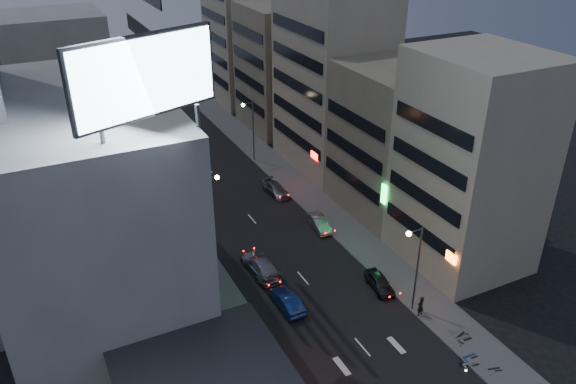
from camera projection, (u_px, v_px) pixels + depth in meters
ground at (393, 382)px, 40.63m from camera, size 180.00×180.00×0.00m
sidewalk_left at (170, 218)px, 61.24m from camera, size 4.00×120.00×0.12m
sidewalk_right at (300, 188)px, 67.52m from camera, size 4.00×120.00×0.12m
white_building at (85, 204)px, 45.61m from camera, size 14.00×24.00×18.00m
shophouse_near at (471, 164)px, 50.17m from camera, size 10.00×11.00×20.00m
shophouse_mid at (397, 139)px, 60.42m from camera, size 11.00×12.00×16.00m
shophouse_far at (333, 81)px, 69.13m from camera, size 10.00×14.00×22.00m
far_left_a at (64, 101)px, 65.54m from camera, size 11.00×10.00×20.00m
far_left_b at (51, 92)px, 76.82m from camera, size 12.00×10.00×15.00m
far_right_a at (283, 67)px, 82.15m from camera, size 11.00×12.00×18.00m
far_right_b at (249, 28)px, 92.04m from camera, size 12.00×12.00×24.00m
billboard at (146, 77)px, 33.33m from camera, size 9.52×3.75×6.20m
street_lamp_right_near at (415, 258)px, 45.20m from camera, size 1.60×0.44×8.02m
street_lamp_left at (210, 203)px, 53.24m from camera, size 1.60×0.44×8.02m
street_lamp_right_far at (250, 123)px, 72.15m from camera, size 1.60×0.44×8.02m
parked_car_right_near at (379, 282)px, 50.09m from camera, size 2.07×4.04×1.32m
parked_car_right_mid at (319, 223)px, 59.18m from camera, size 1.81×4.15×1.33m
parked_car_left at (186, 186)px, 66.67m from camera, size 2.55×5.10×1.39m
parked_car_right_far at (276, 189)px, 66.05m from camera, size 2.07×4.58×1.30m
road_car_blue at (287, 301)px, 47.70m from camera, size 1.53×4.34×1.43m
road_car_silver at (261, 265)px, 52.10m from camera, size 2.42×5.70×1.64m
person at (421, 306)px, 46.58m from camera, size 0.75×0.57×1.86m
scooter_black_a at (500, 362)px, 41.58m from camera, size 0.95×1.69×0.98m
scooter_silver_a at (477, 355)px, 42.11m from camera, size 0.87×1.84×1.08m
scooter_blue at (475, 348)px, 42.84m from camera, size 0.63×1.71×1.03m
scooter_black_b at (464, 325)px, 44.95m from camera, size 1.23×2.08×1.21m
scooter_silver_b at (468, 328)px, 44.60m from camera, size 0.77×2.07×1.25m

